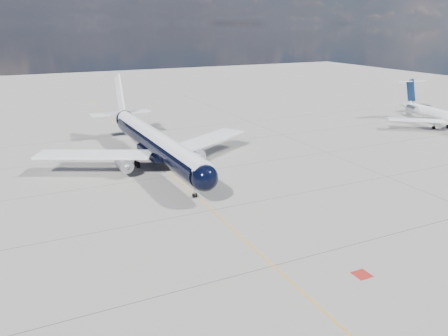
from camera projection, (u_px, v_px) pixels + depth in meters
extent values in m
plane|color=gray|center=(163.00, 166.00, 73.13)|extent=(320.00, 320.00, 0.00)
cube|color=orange|center=(173.00, 175.00, 68.85)|extent=(0.16, 160.00, 0.01)
cube|color=maroon|center=(362.00, 275.00, 41.64)|extent=(1.60, 1.60, 0.01)
cylinder|color=black|center=(156.00, 144.00, 71.82)|extent=(4.87, 35.77, 3.57)
sphere|color=black|center=(205.00, 178.00, 56.04)|extent=(3.69, 3.69, 3.57)
cone|color=black|center=(121.00, 116.00, 90.20)|extent=(3.80, 6.70, 3.57)
cylinder|color=white|center=(156.00, 139.00, 71.54)|extent=(4.15, 37.62, 2.78)
cube|color=black|center=(205.00, 174.00, 55.72)|extent=(2.29, 1.21, 0.52)
cube|color=white|center=(94.00, 155.00, 68.94)|extent=(18.26, 12.09, 0.30)
cube|color=white|center=(207.00, 140.00, 77.61)|extent=(17.94, 13.10, 0.30)
cube|color=black|center=(157.00, 152.00, 72.24)|extent=(4.28, 9.52, 0.94)
cylinder|color=silver|center=(124.00, 163.00, 68.17)|extent=(2.26, 4.39, 2.10)
cylinder|color=silver|center=(195.00, 153.00, 73.53)|extent=(2.26, 4.39, 2.10)
sphere|color=gray|center=(127.00, 167.00, 66.51)|extent=(1.07, 1.07, 1.03)
sphere|color=gray|center=(200.00, 156.00, 71.88)|extent=(1.07, 1.07, 1.03)
cube|color=white|center=(123.00, 159.00, 68.11)|extent=(0.32, 3.01, 1.03)
cube|color=white|center=(194.00, 149.00, 73.47)|extent=(0.32, 3.01, 1.03)
cube|color=white|center=(120.00, 94.00, 88.30)|extent=(0.52, 5.96, 8.00)
cube|color=white|center=(120.00, 113.00, 89.96)|extent=(12.30, 3.45, 0.21)
cylinder|color=gray|center=(195.00, 190.00, 59.67)|extent=(0.17, 0.17, 1.97)
cylinder|color=black|center=(194.00, 196.00, 59.85)|extent=(0.19, 0.66, 0.66)
cylinder|color=black|center=(196.00, 195.00, 60.02)|extent=(0.19, 0.66, 0.66)
cylinder|color=gray|center=(137.00, 160.00, 72.53)|extent=(0.25, 0.25, 1.78)
cylinder|color=gray|center=(171.00, 155.00, 75.17)|extent=(0.25, 0.25, 1.78)
cylinder|color=black|center=(138.00, 165.00, 72.33)|extent=(0.46, 1.05, 1.03)
cylinder|color=black|center=(136.00, 163.00, 73.20)|extent=(0.46, 1.05, 1.03)
cylinder|color=black|center=(172.00, 160.00, 74.97)|extent=(0.46, 1.05, 1.03)
cylinder|color=black|center=(170.00, 158.00, 75.84)|extent=(0.46, 1.05, 1.03)
cylinder|color=white|center=(446.00, 117.00, 97.49)|extent=(6.11, 21.44, 2.61)
cone|color=white|center=(405.00, 104.00, 110.18)|extent=(3.38, 5.21, 2.61)
cube|color=white|center=(417.00, 120.00, 96.79)|extent=(11.48, 9.83, 0.21)
cylinder|color=silver|center=(412.00, 108.00, 104.79)|extent=(1.95, 3.30, 1.45)
cylinder|color=silver|center=(427.00, 108.00, 105.85)|extent=(1.95, 3.30, 1.45)
cube|color=white|center=(414.00, 108.00, 104.92)|extent=(1.21, 1.69, 0.17)
cube|color=white|center=(425.00, 108.00, 105.72)|extent=(1.21, 1.69, 0.17)
cube|color=#091E43|center=(411.00, 91.00, 107.71)|extent=(0.90, 4.05, 5.93)
cube|color=white|center=(411.00, 81.00, 107.51)|extent=(7.96, 3.19, 0.15)
cylinder|color=gray|center=(434.00, 125.00, 98.52)|extent=(0.22, 0.22, 1.65)
cylinder|color=gray|center=(448.00, 124.00, 99.53)|extent=(0.22, 0.22, 1.65)
cylinder|color=black|center=(434.00, 128.00, 98.69)|extent=(0.44, 0.85, 0.81)
cylinder|color=black|center=(448.00, 126.00, 99.70)|extent=(0.44, 0.85, 0.81)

